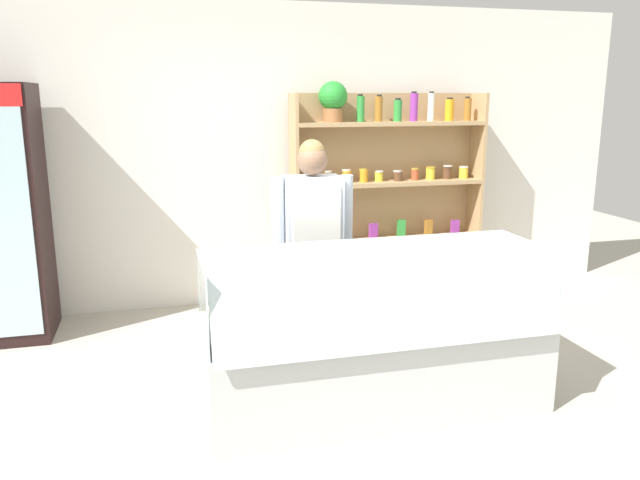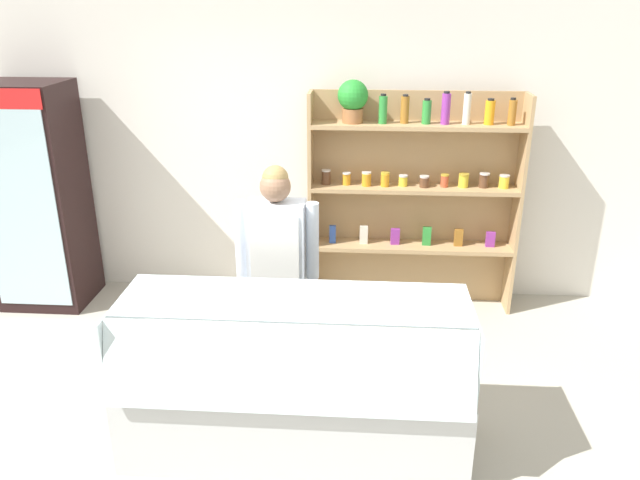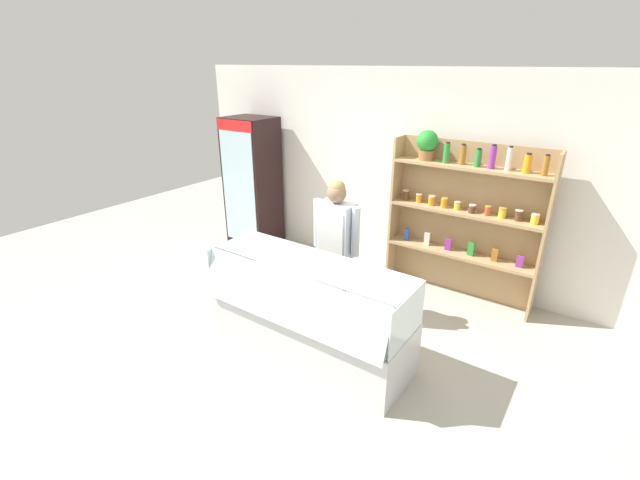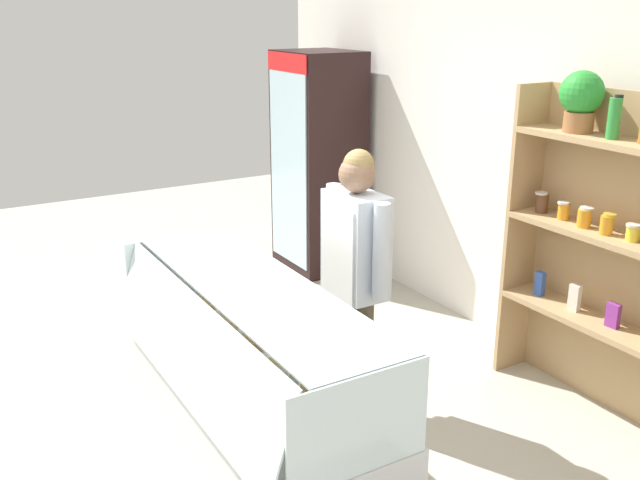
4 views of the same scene
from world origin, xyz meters
name	(u,v)px [view 4 (image 4 of 4)]	position (x,y,z in m)	size (l,w,h in m)	color
ground_plane	(260,442)	(0.00, 0.00, 0.00)	(12.00, 12.00, 0.00)	#B7B2A3
back_wall	(556,167)	(0.00, 2.21, 1.35)	(6.80, 0.10, 2.70)	white
drinks_fridge	(318,163)	(-2.35, 1.77, 0.99)	(0.73, 0.63, 1.99)	black
deli_display_case	(251,409)	(0.12, -0.10, 0.31)	(2.07, 0.77, 1.01)	silver
shop_clerk	(355,262)	(-0.07, 0.68, 0.94)	(0.58, 0.25, 1.61)	#4C4233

